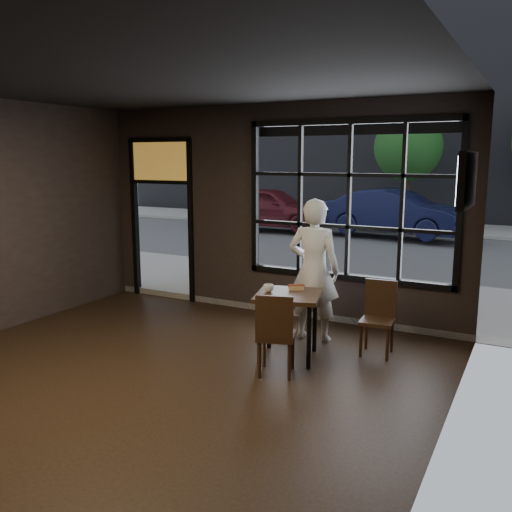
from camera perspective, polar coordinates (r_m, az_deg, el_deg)
The scene contains 17 objects.
floor at distance 5.85m, azimuth -14.13°, elevation -14.42°, with size 6.00×7.00×0.02m, color black.
ceiling at distance 5.38m, azimuth -15.71°, elevation 18.54°, with size 6.00×7.00×0.02m, color black.
wall_right at distance 4.03m, azimuth 18.38°, elevation -1.75°, with size 0.04×7.00×3.20m, color black.
window_frame at distance 7.81m, azimuth 9.74°, elevation 5.72°, with size 3.06×0.12×2.28m, color black.
stained_transom at distance 9.35m, azimuth -10.01°, elevation 9.82°, with size 1.20×0.06×0.70m, color orange.
street_asphalt at distance 28.24m, azimuth 20.46°, elevation 4.74°, with size 60.00×41.00×0.04m, color #545456.
building_across at distance 27.62m, azimuth 21.20°, elevation 20.29°, with size 28.00×12.00×15.00m, color #5B5956.
cafe_table at distance 6.60m, azimuth 3.39°, elevation -7.32°, with size 0.75×0.75×0.81m, color black.
chair_near at distance 6.11m, azimuth 2.17°, elevation -8.10°, with size 0.41×0.41×0.95m, color black.
chair_window at distance 6.85m, azimuth 12.65°, elevation -6.48°, with size 0.40×0.40×0.91m, color black.
man at distance 7.17m, azimuth 6.11°, elevation -1.49°, with size 0.69×0.45×1.89m, color silver.
hotdog at distance 6.66m, azimuth 4.27°, elevation -3.33°, with size 0.20×0.08×0.06m, color tan, non-canonical shape.
cup at distance 6.53m, azimuth 1.33°, elevation -3.41°, with size 0.12×0.12×0.10m, color silver.
tv at distance 5.99m, azimuth 21.38°, elevation 7.47°, with size 0.11×0.98×0.57m, color black.
navy_car at distance 16.73m, azimuth 14.46°, elevation 4.45°, with size 1.46×4.18×1.38m, color black.
maroon_car at distance 17.95m, azimuth 1.42°, elevation 5.14°, with size 1.63×4.04×1.38m, color maroon.
tree_left at distance 19.36m, azimuth 15.73°, elevation 10.95°, with size 2.28×2.28×3.90m.
Camera 1 is at (3.62, -3.90, 2.41)m, focal length 38.00 mm.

